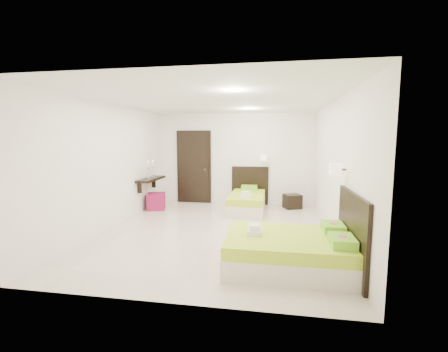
% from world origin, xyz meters
% --- Properties ---
extents(floor, '(5.50, 5.50, 0.00)m').
position_xyz_m(floor, '(0.00, 0.00, 0.00)').
color(floor, beige).
rests_on(floor, ground).
extents(bed_single, '(1.05, 1.75, 1.44)m').
position_xyz_m(bed_single, '(0.46, 1.95, 0.26)').
color(bed_single, beige).
rests_on(bed_single, ground).
extents(bed_double, '(1.79, 1.52, 1.48)m').
position_xyz_m(bed_double, '(1.43, -1.50, 0.27)').
color(bed_double, beige).
rests_on(bed_double, ground).
extents(nightstand, '(0.54, 0.51, 0.38)m').
position_xyz_m(nightstand, '(1.63, 2.37, 0.19)').
color(nightstand, black).
rests_on(nightstand, ground).
extents(ottoman, '(0.54, 0.54, 0.44)m').
position_xyz_m(ottoman, '(-1.96, 1.63, 0.22)').
color(ottoman, maroon).
rests_on(ottoman, ground).
extents(door, '(1.02, 0.15, 2.14)m').
position_xyz_m(door, '(-1.20, 2.70, 1.05)').
color(door, black).
rests_on(door, ground).
extents(console_shelf, '(0.35, 1.20, 0.78)m').
position_xyz_m(console_shelf, '(-2.08, 1.60, 0.82)').
color(console_shelf, black).
rests_on(console_shelf, ground).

